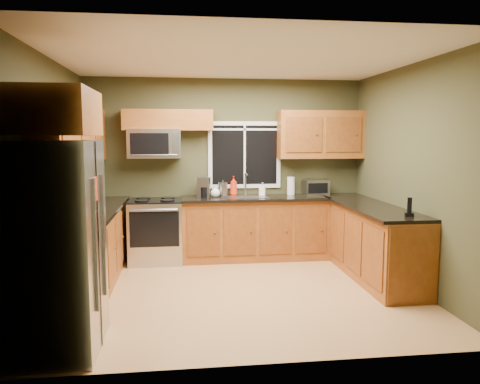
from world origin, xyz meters
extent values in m
plane|color=tan|center=(0.00, 0.00, 0.00)|extent=(4.20, 4.20, 0.00)
plane|color=white|center=(0.00, 0.00, 2.70)|extent=(4.20, 4.20, 0.00)
plane|color=#3C3C22|center=(0.00, 1.80, 1.35)|extent=(4.20, 0.00, 4.20)
plane|color=#3C3C22|center=(0.00, -1.80, 1.35)|extent=(4.20, 0.00, 4.20)
plane|color=#3C3C22|center=(-2.10, 0.00, 1.35)|extent=(0.00, 3.60, 3.60)
plane|color=#3C3C22|center=(2.10, 0.00, 1.35)|extent=(0.00, 3.60, 3.60)
cube|color=white|center=(0.30, 1.79, 1.55)|extent=(1.12, 0.03, 1.02)
cube|color=black|center=(0.30, 1.78, 1.55)|extent=(1.00, 0.01, 0.90)
cube|color=white|center=(0.30, 1.77, 1.55)|extent=(0.03, 0.01, 0.90)
cube|color=white|center=(0.30, 1.77, 1.94)|extent=(1.00, 0.01, 0.03)
cube|color=brown|center=(-1.80, 0.48, 0.45)|extent=(0.60, 2.65, 0.90)
cube|color=black|center=(-1.78, 0.48, 0.92)|extent=(0.65, 2.65, 0.04)
cube|color=brown|center=(0.42, 1.50, 0.45)|extent=(2.17, 0.60, 0.90)
cube|color=black|center=(0.42, 1.48, 0.92)|extent=(2.17, 0.65, 0.04)
cube|color=brown|center=(1.80, 0.55, 0.45)|extent=(0.60, 2.50, 0.90)
cube|color=brown|center=(1.80, -0.71, 0.45)|extent=(0.56, 0.02, 0.82)
cube|color=black|center=(1.78, 0.55, 0.92)|extent=(0.65, 2.50, 0.04)
cube|color=brown|center=(-1.94, 0.48, 1.86)|extent=(0.33, 2.65, 0.72)
cube|color=brown|center=(-0.85, 1.64, 2.07)|extent=(1.30, 0.33, 0.30)
cube|color=brown|center=(1.45, 1.64, 1.86)|extent=(1.30, 0.33, 0.72)
cube|color=brown|center=(-1.74, -1.30, 2.03)|extent=(0.72, 0.90, 0.38)
cube|color=#B7B7BC|center=(-1.74, -1.30, 0.90)|extent=(0.72, 0.90, 1.80)
cube|color=slate|center=(-1.37, -1.50, 0.95)|extent=(0.03, 0.04, 1.10)
cube|color=slate|center=(-1.37, -1.10, 0.95)|extent=(0.03, 0.04, 1.10)
cube|color=black|center=(-1.38, -1.30, 0.90)|extent=(0.01, 0.02, 1.78)
cube|color=red|center=(-1.37, -1.40, 1.40)|extent=(0.01, 0.14, 0.20)
cube|color=#B7B7BC|center=(-1.05, 1.48, 0.45)|extent=(0.76, 0.65, 0.90)
cube|color=black|center=(-1.05, 1.48, 0.91)|extent=(0.76, 0.64, 0.03)
cube|color=black|center=(-1.05, 1.15, 0.55)|extent=(0.68, 0.02, 0.50)
cylinder|color=slate|center=(-1.05, 1.12, 0.82)|extent=(0.64, 0.04, 0.04)
cylinder|color=black|center=(-1.23, 1.33, 0.93)|extent=(0.20, 0.20, 0.01)
cylinder|color=black|center=(-0.87, 1.33, 0.93)|extent=(0.20, 0.20, 0.01)
cylinder|color=black|center=(-1.23, 1.61, 0.93)|extent=(0.20, 0.20, 0.01)
cylinder|color=black|center=(-0.87, 1.61, 0.93)|extent=(0.20, 0.20, 0.01)
cube|color=#B7B7BC|center=(-1.05, 1.61, 1.73)|extent=(0.76, 0.38, 0.42)
cube|color=black|center=(-1.11, 1.42, 1.73)|extent=(0.54, 0.01, 0.30)
cube|color=slate|center=(-0.74, 1.42, 1.73)|extent=(0.10, 0.01, 0.30)
cylinder|color=slate|center=(-1.05, 1.40, 1.57)|extent=(0.66, 0.02, 0.02)
cube|color=slate|center=(0.30, 1.48, 0.94)|extent=(0.60, 0.42, 0.02)
cylinder|color=#B7B7BC|center=(0.30, 1.68, 1.11)|extent=(0.03, 0.03, 0.34)
cylinder|color=#B7B7BC|center=(0.30, 1.60, 1.27)|extent=(0.03, 0.18, 0.03)
cube|color=#B7B7BC|center=(1.38, 1.62, 1.05)|extent=(0.40, 0.31, 0.23)
cube|color=black|center=(1.38, 1.48, 1.05)|extent=(0.31, 0.05, 0.16)
cube|color=slate|center=(-0.34, 1.54, 1.09)|extent=(0.21, 0.24, 0.30)
cylinder|color=black|center=(-0.34, 1.46, 1.02)|extent=(0.12, 0.12, 0.16)
cylinder|color=#B7B7BC|center=(-0.05, 1.65, 1.04)|extent=(0.16, 0.16, 0.21)
cone|color=black|center=(-0.05, 1.65, 1.16)|extent=(0.11, 0.11, 0.06)
cylinder|color=white|center=(1.01, 1.68, 1.08)|extent=(0.15, 0.15, 0.27)
cylinder|color=slate|center=(1.01, 1.68, 1.22)|extent=(0.02, 0.02, 0.04)
imported|color=red|center=(0.12, 1.70, 1.09)|extent=(0.13, 0.13, 0.29)
imported|color=white|center=(0.56, 1.65, 1.04)|extent=(0.11, 0.11, 0.19)
imported|color=white|center=(-0.17, 1.53, 1.03)|extent=(0.18, 0.18, 0.18)
cube|color=black|center=(1.87, -0.42, 0.96)|extent=(0.12, 0.12, 0.04)
cube|color=black|center=(1.87, -0.42, 1.07)|extent=(0.06, 0.05, 0.17)
camera|label=1|loc=(-0.66, -5.34, 1.83)|focal=35.00mm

